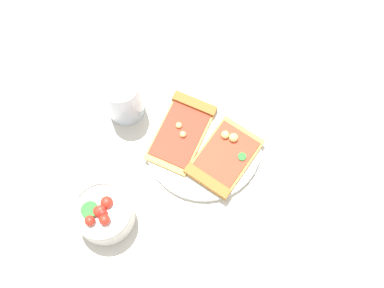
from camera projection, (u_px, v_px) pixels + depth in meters
The scene contains 7 objects.
ground_plane at pixel (198, 167), 1.01m from camera, with size 2.40×2.40×0.00m, color beige.
plate at pixel (203, 145), 1.02m from camera, with size 0.23×0.23×0.01m, color white.
pizza_slice_near at pixel (222, 160), 0.99m from camera, with size 0.16×0.14×0.02m.
pizza_slice_far at pixel (183, 128), 1.02m from camera, with size 0.18×0.15×0.02m.
salad_bowl at pixel (104, 213), 0.94m from camera, with size 0.11×0.11×0.08m.
soda_glass at pixel (123, 98), 1.00m from camera, with size 0.07×0.07×0.11m.
paper_napkin at pixel (328, 128), 1.03m from camera, with size 0.14×0.15×0.00m, color silver.
Camera 1 is at (0.18, 0.23, 0.97)m, focal length 48.80 mm.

